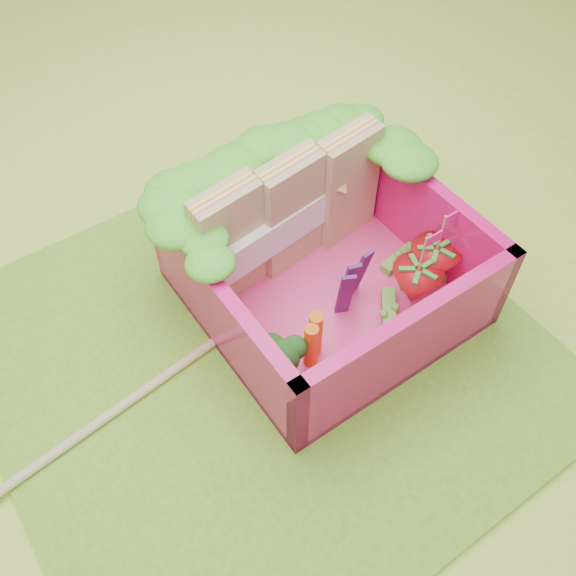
# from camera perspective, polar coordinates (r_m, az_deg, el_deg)

# --- Properties ---
(ground) EXTENTS (14.00, 14.00, 0.00)m
(ground) POSITION_cam_1_polar(r_m,az_deg,el_deg) (3.30, -2.49, -5.90)
(ground) COLOR #A4CD39
(ground) RESTS_ON ground
(placemat) EXTENTS (2.60, 2.60, 0.03)m
(placemat) POSITION_cam_1_polar(r_m,az_deg,el_deg) (3.29, -2.50, -5.76)
(placemat) COLOR #669C23
(placemat) RESTS_ON ground
(bento_floor) EXTENTS (1.30, 1.30, 0.05)m
(bento_floor) POSITION_cam_1_polar(r_m,az_deg,el_deg) (3.46, 3.24, -0.54)
(bento_floor) COLOR #ED3C82
(bento_floor) RESTS_ON placemat
(bento_box) EXTENTS (1.30, 1.30, 0.55)m
(bento_box) POSITION_cam_1_polar(r_m,az_deg,el_deg) (3.27, 3.43, 2.14)
(bento_box) COLOR #DB1267
(bento_box) RESTS_ON placemat
(lettuce_ruffle) EXTENTS (1.43, 0.77, 0.11)m
(lettuce_ruffle) POSITION_cam_1_polar(r_m,az_deg,el_deg) (3.30, -1.39, 11.13)
(lettuce_ruffle) COLOR #2D981B
(lettuce_ruffle) RESTS_ON bento_box
(sandwich_stack) EXTENTS (1.22, 0.32, 0.67)m
(sandwich_stack) POSITION_cam_1_polar(r_m,az_deg,el_deg) (3.37, 0.25, 6.74)
(sandwich_stack) COLOR tan
(sandwich_stack) RESTS_ON bento_floor
(broccoli) EXTENTS (0.34, 0.34, 0.25)m
(broccoli) POSITION_cam_1_polar(r_m,az_deg,el_deg) (2.99, -0.53, -6.14)
(broccoli) COLOR #76A952
(broccoli) RESTS_ON bento_floor
(carrot_sticks) EXTENTS (0.12, 0.11, 0.29)m
(carrot_sticks) POSITION_cam_1_polar(r_m,az_deg,el_deg) (3.08, 2.25, -4.62)
(carrot_sticks) COLOR #DC5B12
(carrot_sticks) RESTS_ON bento_floor
(purple_wedges) EXTENTS (0.22, 0.11, 0.38)m
(purple_wedges) POSITION_cam_1_polar(r_m,az_deg,el_deg) (3.24, 5.67, 0.39)
(purple_wedges) COLOR #481854
(purple_wedges) RESTS_ON bento_floor
(strawberry_left) EXTENTS (0.26, 0.26, 0.50)m
(strawberry_left) POSITION_cam_1_polar(r_m,az_deg,el_deg) (3.35, 11.20, 0.18)
(strawberry_left) COLOR red
(strawberry_left) RESTS_ON bento_floor
(strawberry_right) EXTENTS (0.26, 0.26, 0.50)m
(strawberry_right) POSITION_cam_1_polar(r_m,az_deg,el_deg) (3.45, 12.72, 1.98)
(strawberry_right) COLOR red
(strawberry_right) RESTS_ON bento_floor
(snap_peas) EXTENTS (0.62, 0.47, 0.05)m
(snap_peas) POSITION_cam_1_polar(r_m,az_deg,el_deg) (3.50, 10.50, 0.57)
(snap_peas) COLOR #60AC36
(snap_peas) RESTS_ON bento_floor
(chopsticks) EXTENTS (2.40, 0.34, 0.04)m
(chopsticks) POSITION_cam_1_polar(r_m,az_deg,el_deg) (3.18, -17.12, -11.79)
(chopsticks) COLOR tan
(chopsticks) RESTS_ON placemat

